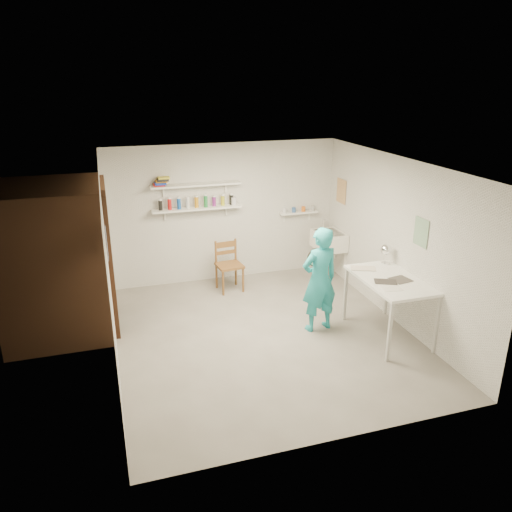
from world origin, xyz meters
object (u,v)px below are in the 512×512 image
object	(u,v)px
belfast_sink	(329,240)
wooden_chair	(229,265)
work_table	(388,307)
desk_lamp	(386,249)
wall_clock	(316,257)
man	(320,280)

from	to	relation	value
belfast_sink	wooden_chair	bearing A→B (deg)	-179.16
work_table	desk_lamp	bearing A→B (deg)	67.58
wall_clock	wooden_chair	xyz separation A→B (m)	(-0.90, 1.49, -0.57)
desk_lamp	belfast_sink	bearing A→B (deg)	93.53
belfast_sink	wall_clock	size ratio (longest dim) A/B	2.19
wooden_chair	work_table	distance (m)	2.77
belfast_sink	wooden_chair	world-z (taller)	wooden_chair
belfast_sink	man	distance (m)	1.98
belfast_sink	desk_lamp	bearing A→B (deg)	-86.47
belfast_sink	wooden_chair	size ratio (longest dim) A/B	0.68
work_table	desk_lamp	distance (m)	0.86
work_table	desk_lamp	xyz separation A→B (m)	(0.21, 0.52, 0.65)
belfast_sink	wall_clock	distance (m)	1.81
wall_clock	wooden_chair	world-z (taller)	wall_clock
belfast_sink	work_table	world-z (taller)	work_table
belfast_sink	wall_clock	bearing A→B (deg)	-121.29
man	wall_clock	xyz separation A→B (m)	(0.03, 0.22, 0.25)
belfast_sink	desk_lamp	xyz separation A→B (m)	(0.10, -1.68, 0.38)
man	work_table	world-z (taller)	man
man	wooden_chair	xyz separation A→B (m)	(-0.87, 1.71, -0.32)
belfast_sink	work_table	size ratio (longest dim) A/B	0.46
wall_clock	wooden_chair	size ratio (longest dim) A/B	0.31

